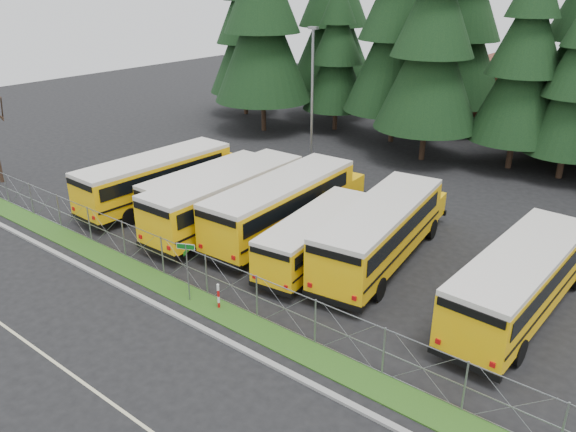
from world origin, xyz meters
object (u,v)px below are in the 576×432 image
object	(u,v)px
bus_2	(212,190)
bus_5	(319,236)
bus_east	(522,282)
street_sign	(187,260)
bus_6	(383,232)
bus_3	(232,199)
striped_bollard	(218,296)
bus_4	(287,206)
light_standard	(312,95)
bus_1	(162,180)

from	to	relation	value
bus_2	bus_5	world-z (taller)	bus_2
bus_east	street_sign	xyz separation A→B (m)	(-11.75, -7.98, 0.48)
bus_6	bus_east	bearing A→B (deg)	-12.45
bus_3	striped_bollard	size ratio (longest dim) A/B	10.34
bus_3	bus_6	world-z (taller)	bus_3
bus_3	bus_east	xyz separation A→B (m)	(15.90, 0.81, -0.07)
bus_5	street_sign	world-z (taller)	street_sign
bus_4	bus_5	size ratio (longest dim) A/B	1.26
bus_4	light_standard	distance (m)	12.32
bus_3	bus_1	bearing A→B (deg)	-179.13
bus_3	bus_5	distance (m)	6.34
bus_5	light_standard	xyz separation A→B (m)	(-9.04, 11.71, 4.22)
bus_1	bus_2	xyz separation A→B (m)	(3.39, 1.05, -0.20)
bus_4	bus_6	xyz separation A→B (m)	(5.92, 0.27, -0.02)
bus_3	striped_bollard	world-z (taller)	bus_3
bus_1	striped_bollard	xyz separation A→B (m)	(11.48, -6.62, -0.97)
bus_6	bus_3	bearing A→B (deg)	-178.26
bus_2	bus_east	xyz separation A→B (m)	(18.37, -0.05, 0.18)
street_sign	light_standard	xyz separation A→B (m)	(-6.87, 18.51, 3.47)
bus_2	bus_east	distance (m)	18.37
bus_east	light_standard	xyz separation A→B (m)	(-18.61, 10.53, 3.95)
light_standard	street_sign	bearing A→B (deg)	-69.65
striped_bollard	light_standard	bearing A→B (deg)	114.65
light_standard	bus_2	bearing A→B (deg)	-88.67
bus_5	street_sign	distance (m)	7.17
bus_4	bus_5	xyz separation A→B (m)	(3.29, -1.53, -0.34)
bus_2	light_standard	bearing A→B (deg)	91.80
bus_4	bus_6	bearing A→B (deg)	0.14
bus_east	street_sign	size ratio (longest dim) A/B	4.22
bus_3	bus_4	world-z (taller)	bus_3
bus_4	bus_6	world-z (taller)	bus_4
bus_5	light_standard	distance (m)	15.38
bus_2	bus_1	bearing A→B (deg)	-162.37
bus_5	bus_east	bearing A→B (deg)	0.12
bus_4	bus_5	bearing A→B (deg)	-27.45
bus_4	striped_bollard	distance (m)	8.44
bus_3	light_standard	xyz separation A→B (m)	(-2.71, 11.35, 3.87)
bus_5	bus_6	distance (m)	3.20
bus_1	light_standard	size ratio (longest dim) A/B	1.18
bus_6	street_sign	distance (m)	9.86
bus_east	bus_1	bearing A→B (deg)	-175.05
bus_3	street_sign	xyz separation A→B (m)	(4.16, -7.17, 0.41)
bus_4	street_sign	bearing A→B (deg)	-84.82
bus_east	street_sign	bearing A→B (deg)	-143.51
bus_2	bus_3	world-z (taller)	bus_3
bus_east	bus_5	bearing A→B (deg)	-170.67
bus_5	bus_6	bearing A→B (deg)	27.48
street_sign	bus_4	bearing A→B (deg)	97.65
street_sign	striped_bollard	distance (m)	2.08
bus_east	striped_bollard	world-z (taller)	bus_east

